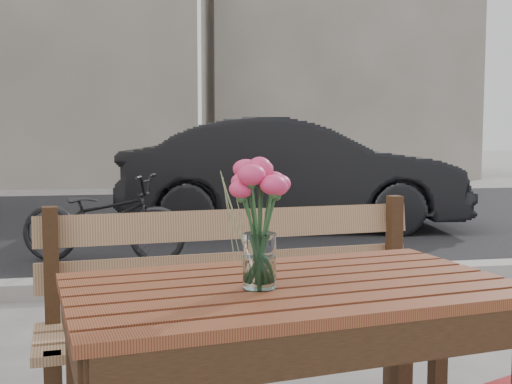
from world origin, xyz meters
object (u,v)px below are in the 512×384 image
(main_table, at_px, (291,326))
(parked_car, at_px, (292,174))
(bicycle, at_px, (103,218))
(main_vase, at_px, (259,207))

(main_table, xyz_separation_m, parked_car, (1.50, 6.02, 0.05))
(parked_car, distance_m, bicycle, 2.84)
(main_table, height_order, main_vase, main_vase)
(main_table, distance_m, bicycle, 4.35)
(bicycle, bearing_deg, main_vase, -153.20)
(main_table, relative_size, bicycle, 0.86)
(main_vase, bearing_deg, bicycle, 98.17)
(main_table, height_order, bicycle, bicycle)
(main_table, distance_m, main_vase, 0.37)
(main_vase, distance_m, parked_car, 6.28)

